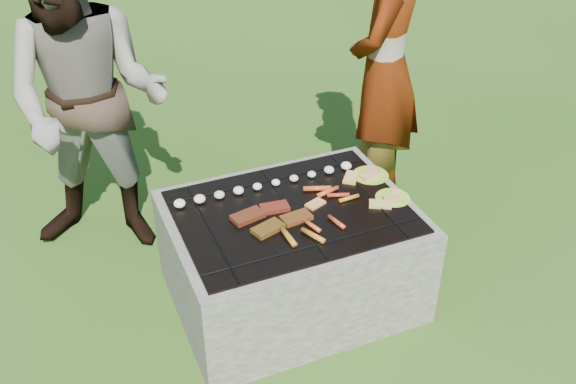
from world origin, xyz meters
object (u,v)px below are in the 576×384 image
at_px(fire_pit, 291,259).
at_px(plate_near, 393,198).
at_px(cook, 385,70).
at_px(bystander, 89,102).
at_px(plate_far, 370,175).

height_order(fire_pit, plate_near, plate_near).
distance_m(cook, bystander, 1.82).
bearing_deg(plate_far, cook, 55.40).
bearing_deg(bystander, cook, 19.13).
distance_m(plate_near, cook, 0.98).
relative_size(plate_near, cook, 0.11).
relative_size(fire_pit, cook, 0.67).
bearing_deg(cook, plate_far, 11.78).
relative_size(plate_far, cook, 0.12).
height_order(plate_near, bystander, bystander).
height_order(plate_far, bystander, bystander).
distance_m(fire_pit, bystander, 1.46).
xyz_separation_m(plate_near, bystander, (-1.41, 1.05, 0.38)).
height_order(fire_pit, bystander, bystander).
height_order(plate_far, cook, cook).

